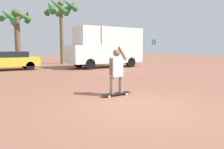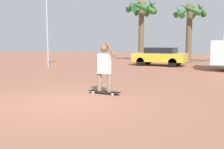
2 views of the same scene
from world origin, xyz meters
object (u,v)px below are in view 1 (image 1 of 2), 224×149
object	(u,v)px
skateboard	(116,94)
person_skateboarder	(116,69)
street_sign	(154,49)
camper_van	(107,46)
parked_car_yellow	(11,60)
palm_tree_center_background	(17,22)
palm_tree_near_van	(61,11)

from	to	relation	value
skateboard	person_skateboarder	xyz separation A→B (m)	(-0.00, 0.00, 0.83)
street_sign	camper_van	bearing A→B (deg)	157.33
parked_car_yellow	street_sign	bearing A→B (deg)	-17.33
skateboard	palm_tree_center_background	distance (m)	15.90
skateboard	palm_tree_near_van	bearing A→B (deg)	76.17
parked_car_yellow	skateboard	bearing A→B (deg)	-81.96
person_skateboarder	palm_tree_center_background	distance (m)	15.72
camper_van	palm_tree_near_van	xyz separation A→B (m)	(-1.66, 5.94, 3.50)
parked_car_yellow	palm_tree_near_van	xyz separation A→B (m)	(5.38, 4.14, 4.52)
palm_tree_center_background	palm_tree_near_van	bearing A→B (deg)	-0.43
palm_tree_near_van	palm_tree_center_background	distance (m)	4.33
person_skateboarder	palm_tree_near_van	world-z (taller)	palm_tree_near_van
skateboard	camper_van	xyz separation A→B (m)	(5.45, 9.47, 1.66)
skateboard	palm_tree_near_van	size ratio (longest dim) A/B	0.16
palm_tree_center_background	street_sign	size ratio (longest dim) A/B	2.21
skateboard	street_sign	distance (m)	12.20
palm_tree_center_background	street_sign	bearing A→B (deg)	-38.38
street_sign	parked_car_yellow	bearing A→B (deg)	162.67
camper_van	parked_car_yellow	size ratio (longest dim) A/B	1.62
person_skateboarder	street_sign	world-z (taller)	street_sign
person_skateboarder	palm_tree_center_background	world-z (taller)	palm_tree_center_background
parked_car_yellow	palm_tree_center_background	world-z (taller)	palm_tree_center_background
camper_van	parked_car_yellow	world-z (taller)	camper_van
palm_tree_center_background	street_sign	distance (m)	12.36
camper_van	palm_tree_near_van	distance (m)	7.09
skateboard	parked_car_yellow	size ratio (longest dim) A/B	0.28
camper_van	skateboard	bearing A→B (deg)	-119.94
palm_tree_center_background	camper_van	bearing A→B (deg)	-45.99
street_sign	skateboard	bearing A→B (deg)	-139.32
camper_van	parked_car_yellow	bearing A→B (deg)	165.65
parked_car_yellow	street_sign	size ratio (longest dim) A/B	1.66
camper_van	person_skateboarder	bearing A→B (deg)	-119.94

